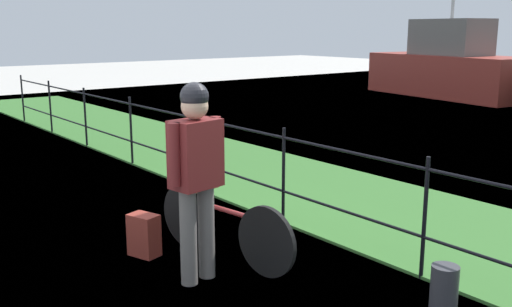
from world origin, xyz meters
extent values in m
plane|color=beige|center=(0.00, 0.00, 0.00)|extent=(60.00, 60.00, 0.00)
cube|color=#38702D|center=(0.00, 3.19, 0.01)|extent=(27.00, 2.40, 0.03)
cylinder|color=black|center=(-9.00, 2.00, 0.53)|extent=(0.04, 0.04, 1.07)
cylinder|color=black|center=(-7.20, 2.00, 0.53)|extent=(0.04, 0.04, 1.07)
cylinder|color=black|center=(-5.40, 2.00, 0.53)|extent=(0.04, 0.04, 1.07)
cylinder|color=black|center=(-3.60, 2.00, 0.53)|extent=(0.04, 0.04, 1.07)
cylinder|color=black|center=(-1.80, 2.00, 0.53)|extent=(0.04, 0.04, 1.07)
cylinder|color=black|center=(0.00, 2.00, 0.53)|extent=(0.04, 0.04, 1.07)
cylinder|color=black|center=(1.80, 2.00, 0.53)|extent=(0.04, 0.04, 1.07)
cylinder|color=black|center=(0.00, 2.00, 0.37)|extent=(18.00, 0.03, 0.03)
cylinder|color=black|center=(0.00, 2.00, 0.96)|extent=(18.00, 0.03, 0.03)
cylinder|color=black|center=(0.94, 1.00, 0.31)|extent=(0.63, 0.14, 0.63)
cylinder|color=black|center=(-0.10, 0.83, 0.31)|extent=(0.63, 0.14, 0.63)
cylinder|color=#9E2D2D|center=(0.42, 0.92, 0.49)|extent=(0.81, 0.17, 0.04)
cube|color=black|center=(0.02, 0.85, 0.53)|extent=(0.21, 0.12, 0.06)
cube|color=slate|center=(0.02, 0.85, 0.62)|extent=(0.38, 0.21, 0.02)
cube|color=olive|center=(0.02, 0.85, 0.75)|extent=(0.43, 0.34, 0.25)
ellipsoid|color=#4C3D2D|center=(0.02, 0.85, 0.94)|extent=(0.30, 0.18, 0.13)
sphere|color=#4C3D2D|center=(0.14, 0.87, 1.00)|extent=(0.11, 0.11, 0.11)
cylinder|color=slate|center=(0.62, 0.59, 0.41)|extent=(0.14, 0.14, 0.82)
cylinder|color=slate|center=(0.65, 0.40, 0.41)|extent=(0.14, 0.14, 0.82)
cube|color=maroon|center=(0.64, 0.49, 1.10)|extent=(0.32, 0.44, 0.56)
cylinder|color=maroon|center=(0.60, 0.71, 1.13)|extent=(0.10, 0.10, 0.50)
cylinder|color=maroon|center=(0.67, 0.28, 1.13)|extent=(0.10, 0.10, 0.50)
sphere|color=tan|center=(0.64, 0.49, 1.49)|extent=(0.22, 0.22, 0.22)
sphere|color=black|center=(0.64, 0.49, 1.57)|extent=(0.23, 0.23, 0.23)
cube|color=maroon|center=(-0.14, 0.39, 0.20)|extent=(0.32, 0.26, 0.40)
cylinder|color=#38383D|center=(2.35, 1.50, 0.22)|extent=(0.20, 0.20, 0.43)
cube|color=#9E3328|center=(-6.04, 14.11, 0.64)|extent=(5.62, 2.78, 1.29)
cube|color=slate|center=(-6.04, 14.11, 1.83)|extent=(2.55, 1.71, 1.10)
camera|label=1|loc=(4.55, -1.98, 2.10)|focal=40.69mm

